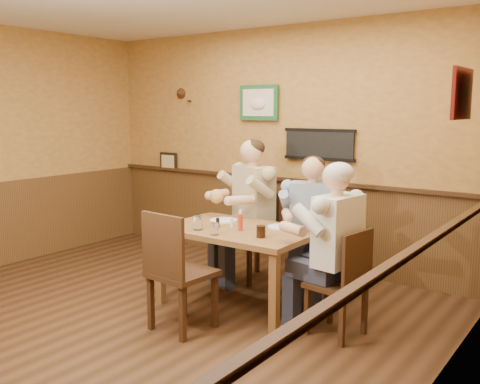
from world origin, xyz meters
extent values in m
plane|color=black|center=(0.00, 0.00, 0.00)|extent=(5.00, 5.00, 0.00)
cube|color=#B78640|center=(0.00, 2.50, 1.40)|extent=(5.00, 0.02, 2.80)
cube|color=#B78640|center=(2.50, 0.00, 1.40)|extent=(0.02, 5.00, 2.80)
cube|color=brown|center=(0.00, 2.48, 0.50)|extent=(5.00, 0.02, 1.00)
cube|color=brown|center=(2.48, 0.00, 0.50)|extent=(0.02, 5.00, 1.00)
cube|color=black|center=(0.62, 2.46, 1.45)|extent=(0.88, 0.03, 0.34)
cube|color=#1F5A30|center=(-0.20, 2.46, 1.92)|extent=(0.54, 0.03, 0.42)
cube|color=black|center=(-1.70, 2.46, 1.12)|extent=(0.30, 0.03, 0.26)
cube|color=maroon|center=(2.46, 1.05, 1.95)|extent=(0.03, 0.48, 0.36)
cube|color=brown|center=(0.57, 0.99, 0.72)|extent=(1.40, 0.90, 0.05)
cube|color=brown|center=(-0.07, 0.60, 0.35)|extent=(0.07, 0.07, 0.70)
cube|color=brown|center=(1.21, 0.60, 0.35)|extent=(0.07, 0.07, 0.70)
cube|color=brown|center=(-0.07, 1.38, 0.35)|extent=(0.07, 0.07, 0.70)
cube|color=brown|center=(1.21, 1.38, 0.35)|extent=(0.07, 0.07, 0.70)
cylinder|color=white|center=(0.31, 0.71, 0.81)|extent=(0.10, 0.10, 0.13)
cylinder|color=white|center=(0.56, 0.65, 0.80)|extent=(0.08, 0.08, 0.11)
cylinder|color=black|center=(0.94, 0.80, 0.80)|extent=(0.08, 0.08, 0.10)
cylinder|color=#B63013|center=(0.64, 0.91, 0.84)|extent=(0.05, 0.05, 0.17)
cylinder|color=silver|center=(0.49, 0.99, 0.79)|extent=(0.04, 0.04, 0.09)
cylinder|color=black|center=(0.39, 0.90, 0.79)|extent=(0.04, 0.04, 0.09)
cylinder|color=silver|center=(0.27, 1.15, 0.76)|extent=(0.33, 0.33, 0.02)
cylinder|color=silver|center=(0.88, 1.23, 0.76)|extent=(0.31, 0.31, 0.02)
camera|label=1|loc=(3.42, -2.94, 1.84)|focal=40.00mm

